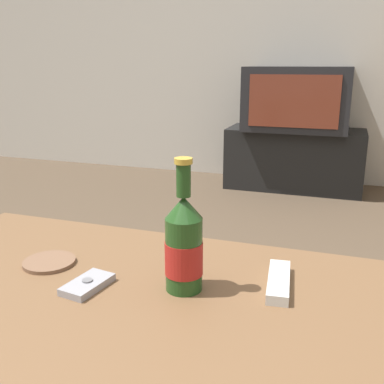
% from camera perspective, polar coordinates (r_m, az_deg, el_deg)
% --- Properties ---
extents(back_wall, '(8.00, 0.05, 2.60)m').
position_cam_1_polar(back_wall, '(3.68, 13.51, 21.75)').
color(back_wall, beige).
rests_on(back_wall, ground_plane).
extents(coffee_table, '(1.01, 0.73, 0.50)m').
position_cam_1_polar(coffee_table, '(0.87, -12.09, -18.32)').
color(coffee_table, brown).
rests_on(coffee_table, ground_plane).
extents(tv_stand, '(0.98, 0.41, 0.44)m').
position_cam_1_polar(tv_stand, '(3.44, 12.84, 4.13)').
color(tv_stand, black).
rests_on(tv_stand, ground_plane).
extents(television, '(0.72, 0.57, 0.44)m').
position_cam_1_polar(television, '(3.37, 13.31, 11.50)').
color(television, black).
rests_on(television, tv_stand).
extents(beer_bottle, '(0.07, 0.07, 0.25)m').
position_cam_1_polar(beer_bottle, '(0.83, -1.04, -6.72)').
color(beer_bottle, '#1E4219').
rests_on(beer_bottle, coffee_table).
extents(cell_phone, '(0.07, 0.11, 0.02)m').
position_cam_1_polar(cell_phone, '(0.89, -13.12, -11.35)').
color(cell_phone, gray).
rests_on(cell_phone, coffee_table).
extents(remote_control, '(0.06, 0.16, 0.02)m').
position_cam_1_polar(remote_control, '(0.88, 10.95, -11.10)').
color(remote_control, beige).
rests_on(remote_control, coffee_table).
extents(coaster, '(0.11, 0.11, 0.01)m').
position_cam_1_polar(coaster, '(1.01, -17.66, -8.48)').
color(coaster, brown).
rests_on(coaster, coffee_table).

